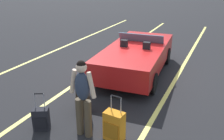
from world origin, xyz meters
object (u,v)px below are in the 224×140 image
at_px(suitcase_small_carryon, 41,119).
at_px(suitcase_large_black, 83,99).
at_px(convertible_car, 138,54).
at_px(traveler_person, 83,95).
at_px(suitcase_medium_bright, 114,126).

bearing_deg(suitcase_small_carryon, suitcase_large_black, 125.54).
xyz_separation_m(convertible_car, suitcase_small_carryon, (-4.10, 0.70, -0.34)).
xyz_separation_m(suitcase_large_black, suitcase_small_carryon, (-0.95, 0.46, -0.11)).
relative_size(suitcase_large_black, traveler_person, 0.45).
distance_m(suitcase_medium_bright, traveler_person, 0.89).
relative_size(suitcase_large_black, suitcase_small_carryon, 0.87).
height_order(suitcase_medium_bright, suitcase_small_carryon, suitcase_medium_bright).
bearing_deg(suitcase_small_carryon, convertible_car, 141.85).
distance_m(convertible_car, suitcase_medium_bright, 3.84).
height_order(convertible_car, traveler_person, traveler_person).
bearing_deg(suitcase_medium_bright, traveler_person, -72.61).
xyz_separation_m(convertible_car, traveler_person, (-3.86, -0.23, 0.34)).
distance_m(suitcase_medium_bright, suitcase_small_carryon, 1.60).
height_order(convertible_car, suitcase_small_carryon, convertible_car).
xyz_separation_m(convertible_car, suitcase_medium_bright, (-3.73, -0.85, -0.28)).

